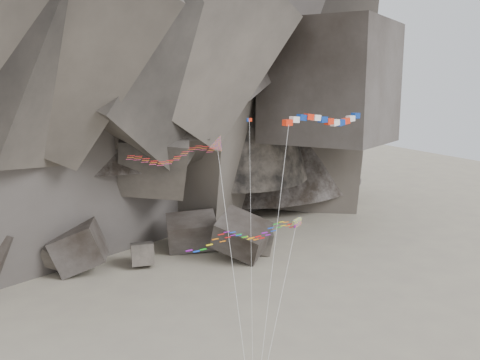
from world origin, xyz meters
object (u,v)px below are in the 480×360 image
delta_kite (170,155)px  parafoil_kite (241,235)px  banner_kite (324,121)px  pennant_kite (250,193)px

delta_kite → parafoil_kite: (5.02, -3.31, -6.78)m
banner_kite → pennant_kite: 9.78m
banner_kite → pennant_kite: banner_kite is taller
banner_kite → parafoil_kite: size_ratio=1.64×
delta_kite → banner_kite: size_ratio=0.94×
banner_kite → parafoil_kite: (-9.79, -1.88, -9.11)m
delta_kite → pennant_kite: size_ratio=0.96×
pennant_kite → delta_kite: bearing=-178.7°
delta_kite → parafoil_kite: bearing=-55.2°
delta_kite → pennant_kite: 8.26m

